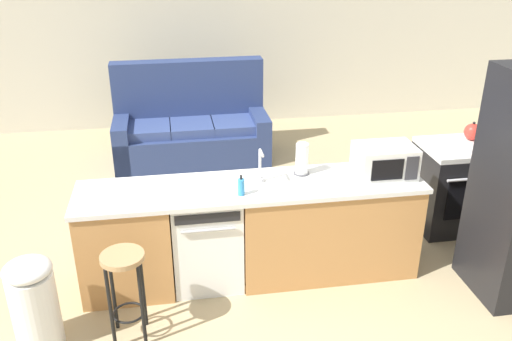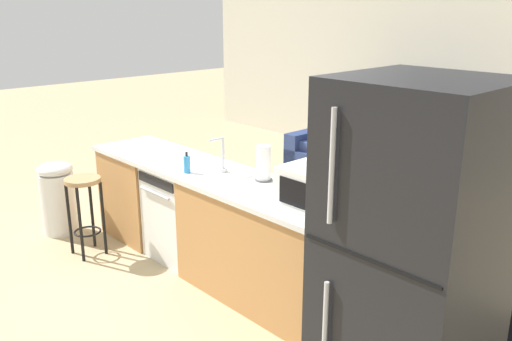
% 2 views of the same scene
% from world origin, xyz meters
% --- Properties ---
extents(ground_plane, '(24.00, 24.00, 0.00)m').
position_xyz_m(ground_plane, '(0.00, 0.00, 0.00)').
color(ground_plane, tan).
extents(wall_back, '(10.00, 0.06, 2.60)m').
position_xyz_m(wall_back, '(0.30, 4.20, 1.30)').
color(wall_back, beige).
rests_on(wall_back, ground_plane).
extents(kitchen_counter, '(2.94, 0.66, 0.90)m').
position_xyz_m(kitchen_counter, '(0.24, 0.00, 0.42)').
color(kitchen_counter, '#B77F47').
rests_on(kitchen_counter, ground_plane).
extents(dishwasher, '(0.58, 0.61, 0.84)m').
position_xyz_m(dishwasher, '(-0.25, -0.00, 0.42)').
color(dishwasher, white).
rests_on(dishwasher, ground_plane).
extents(stove_range, '(0.76, 0.68, 0.90)m').
position_xyz_m(stove_range, '(2.35, 0.55, 0.45)').
color(stove_range, black).
rests_on(stove_range, ground_plane).
extents(microwave, '(0.50, 0.37, 0.28)m').
position_xyz_m(microwave, '(1.31, -0.00, 1.04)').
color(microwave, white).
rests_on(microwave, kitchen_counter).
extents(sink_faucet, '(0.07, 0.18, 0.30)m').
position_xyz_m(sink_faucet, '(0.23, 0.05, 1.03)').
color(sink_faucet, silver).
rests_on(sink_faucet, kitchen_counter).
extents(paper_towel_roll, '(0.14, 0.14, 0.28)m').
position_xyz_m(paper_towel_roll, '(0.62, 0.15, 1.04)').
color(paper_towel_roll, '#4C4C51').
rests_on(paper_towel_roll, kitchen_counter).
extents(soap_bottle, '(0.06, 0.06, 0.18)m').
position_xyz_m(soap_bottle, '(0.04, -0.17, 0.97)').
color(soap_bottle, '#338CCC').
rests_on(soap_bottle, kitchen_counter).
extents(kettle, '(0.21, 0.17, 0.19)m').
position_xyz_m(kettle, '(2.52, 0.68, 0.99)').
color(kettle, red).
rests_on(kettle, stove_range).
extents(bar_stool, '(0.32, 0.32, 0.74)m').
position_xyz_m(bar_stool, '(-0.90, -0.65, 0.54)').
color(bar_stool, tan).
rests_on(bar_stool, ground_plane).
extents(trash_bin, '(0.35, 0.35, 0.74)m').
position_xyz_m(trash_bin, '(-1.56, -0.63, 0.38)').
color(trash_bin, white).
rests_on(trash_bin, ground_plane).
extents(couch, '(2.01, 0.91, 1.27)m').
position_xyz_m(couch, '(-0.23, 2.86, 0.39)').
color(couch, navy).
rests_on(couch, ground_plane).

